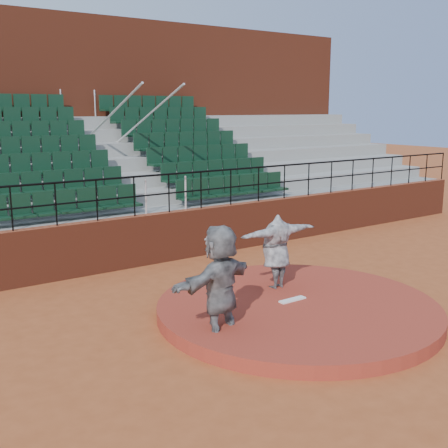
# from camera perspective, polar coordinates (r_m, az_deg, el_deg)

# --- Properties ---
(ground) EXTENTS (90.00, 90.00, 0.00)m
(ground) POSITION_cam_1_polar(r_m,az_deg,el_deg) (11.27, 7.45, -9.12)
(ground) COLOR #9C4923
(ground) RESTS_ON ground
(pitchers_mound) EXTENTS (5.50, 5.50, 0.25)m
(pitchers_mound) POSITION_cam_1_polar(r_m,az_deg,el_deg) (11.22, 7.47, -8.52)
(pitchers_mound) COLOR maroon
(pitchers_mound) RESTS_ON ground
(pitching_rubber) EXTENTS (0.60, 0.15, 0.03)m
(pitching_rubber) POSITION_cam_1_polar(r_m,az_deg,el_deg) (11.28, 6.97, -7.65)
(pitching_rubber) COLOR white
(pitching_rubber) RESTS_ON pitchers_mound
(boundary_wall) EXTENTS (24.00, 0.30, 1.30)m
(boundary_wall) POSITION_cam_1_polar(r_m,az_deg,el_deg) (14.97, -5.53, -1.23)
(boundary_wall) COLOR maroon
(boundary_wall) RESTS_ON ground
(wall_railing) EXTENTS (24.04, 0.05, 1.03)m
(wall_railing) POSITION_cam_1_polar(r_m,az_deg,el_deg) (14.72, -5.63, 4.01)
(wall_railing) COLOR black
(wall_railing) RESTS_ON boundary_wall
(seating_deck) EXTENTS (24.00, 5.97, 4.63)m
(seating_deck) POSITION_cam_1_polar(r_m,az_deg,el_deg) (18.03, -11.35, 3.39)
(seating_deck) COLOR gray
(seating_deck) RESTS_ON ground
(press_box_facade) EXTENTS (24.00, 3.00, 7.10)m
(press_box_facade) POSITION_cam_1_polar(r_m,az_deg,el_deg) (21.54, -15.95, 10.10)
(press_box_facade) COLOR maroon
(press_box_facade) RESTS_ON ground
(pitcher) EXTENTS (1.94, 0.55, 1.58)m
(pitcher) POSITION_cam_1_polar(r_m,az_deg,el_deg) (11.83, 5.34, -2.77)
(pitcher) COLOR black
(pitcher) RESTS_ON pitchers_mound
(fielder) EXTENTS (2.01, 1.13, 2.07)m
(fielder) POSITION_cam_1_polar(r_m,az_deg,el_deg) (9.66, -0.42, -6.08)
(fielder) COLOR black
(fielder) RESTS_ON ground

